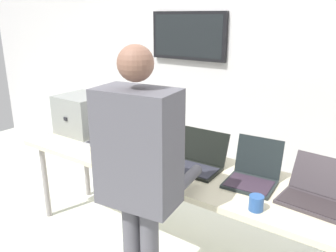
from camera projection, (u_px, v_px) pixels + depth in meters
name	position (u px, v px, depth m)	size (l,w,h in m)	color
ground	(167.00, 250.00, 2.85)	(8.00, 8.00, 0.04)	silver
back_wall	(232.00, 82.00, 3.35)	(8.00, 0.11, 2.43)	silver
workbench	(166.00, 169.00, 2.63)	(2.63, 0.70, 0.78)	beige
equipment_box	(83.00, 114.00, 3.23)	(0.42, 0.41, 0.36)	gray
laptop_station_0	(112.00, 137.00, 2.98)	(0.37, 0.29, 0.25)	#B0B1B5
laptop_station_1	(150.00, 148.00, 2.74)	(0.37, 0.30, 0.23)	#1F2528
laptop_station_2	(197.00, 160.00, 2.51)	(0.39, 0.35, 0.25)	black
laptop_station_3	(253.00, 173.00, 2.28)	(0.33, 0.36, 0.28)	#1F2627
laptop_station_4	(315.00, 192.00, 2.05)	(0.39, 0.38, 0.24)	#3C3539
person	(139.00, 168.00, 1.90)	(0.49, 0.63, 1.71)	#58575F
coffee_mug	(256.00, 203.00, 1.96)	(0.08, 0.08, 0.09)	#2A559D
paper_sheet	(144.00, 167.00, 2.52)	(0.25, 0.32, 0.00)	white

